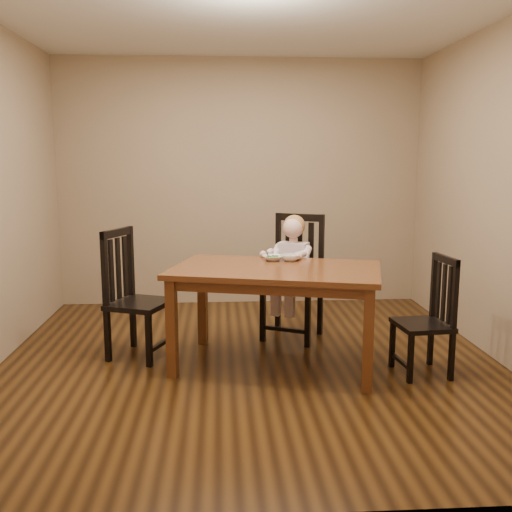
{
  "coord_description": "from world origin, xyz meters",
  "views": [
    {
      "loc": [
        -0.24,
        -4.37,
        1.61
      ],
      "look_at": [
        0.06,
        0.25,
        0.83
      ],
      "focal_mm": 40.0,
      "sensor_mm": 36.0,
      "label": 1
    }
  ],
  "objects": [
    {
      "name": "chair_child",
      "position": [
        0.44,
        0.68,
        0.54
      ],
      "size": [
        0.64,
        0.63,
        1.12
      ],
      "rotation": [
        0.0,
        0.0,
        2.69
      ],
      "color": "black",
      "rests_on": "room"
    },
    {
      "name": "bowl_veg",
      "position": [
        0.34,
        0.22,
        0.81
      ],
      "size": [
        0.21,
        0.21,
        0.05
      ],
      "primitive_type": "imported",
      "rotation": [
        0.0,
        0.0,
        0.41
      ],
      "color": "silver",
      "rests_on": "dining_table"
    },
    {
      "name": "toddler",
      "position": [
        0.42,
        0.63,
        0.69
      ],
      "size": [
        0.49,
        0.53,
        0.59
      ],
      "primitive_type": null,
      "rotation": [
        0.0,
        0.0,
        2.69
      ],
      "color": "silver",
      "rests_on": "chair_child"
    },
    {
      "name": "chair_right",
      "position": [
        1.33,
        -0.31,
        0.43
      ],
      "size": [
        0.41,
        0.42,
        0.91
      ],
      "rotation": [
        0.0,
        0.0,
        1.66
      ],
      "color": "black",
      "rests_on": "room"
    },
    {
      "name": "chair_left",
      "position": [
        -0.94,
        0.23,
        0.51
      ],
      "size": [
        0.58,
        0.59,
        1.06
      ],
      "rotation": [
        0.0,
        0.0,
        -1.96
      ],
      "color": "black",
      "rests_on": "room"
    },
    {
      "name": "room",
      "position": [
        0.0,
        0.0,
        1.35
      ],
      "size": [
        4.01,
        4.01,
        2.71
      ],
      "color": "#482B0F",
      "rests_on": "ground"
    },
    {
      "name": "dining_table",
      "position": [
        0.2,
        -0.06,
        0.7
      ],
      "size": [
        1.77,
        1.32,
        0.79
      ],
      "rotation": [
        0.0,
        0.0,
        -0.26
      ],
      "color": "#532E13",
      "rests_on": "room"
    },
    {
      "name": "bowl_peas",
      "position": [
        0.2,
        0.24,
        0.81
      ],
      "size": [
        0.18,
        0.18,
        0.04
      ],
      "primitive_type": "imported",
      "rotation": [
        0.0,
        0.0,
        0.07
      ],
      "color": "silver",
      "rests_on": "dining_table"
    },
    {
      "name": "fork",
      "position": [
        0.16,
        0.23,
        0.83
      ],
      "size": [
        0.03,
        0.13,
        0.05
      ],
      "rotation": [
        0.0,
        0.0,
        0.13
      ],
      "color": "silver",
      "rests_on": "bowl_peas"
    }
  ]
}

